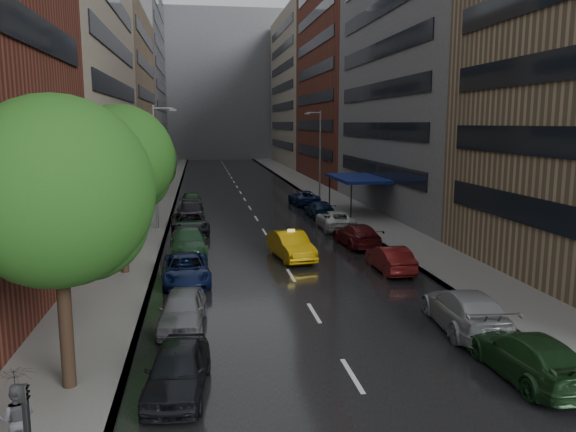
% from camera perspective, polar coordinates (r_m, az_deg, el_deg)
% --- Properties ---
extents(road, '(14.00, 140.00, 0.01)m').
position_cam_1_polar(road, '(62.82, -4.72, 2.17)').
color(road, black).
rests_on(road, ground).
extents(sidewalk_left, '(4.00, 140.00, 0.15)m').
position_cam_1_polar(sidewalk_left, '(62.80, -12.94, 2.03)').
color(sidewalk_left, gray).
rests_on(sidewalk_left, ground).
extents(sidewalk_right, '(4.00, 140.00, 0.15)m').
position_cam_1_polar(sidewalk_right, '(64.11, 3.33, 2.40)').
color(sidewalk_right, gray).
rests_on(sidewalk_right, ground).
extents(buildings_left, '(8.00, 108.00, 38.00)m').
position_cam_1_polar(buildings_left, '(72.15, -17.88, 15.42)').
color(buildings_left, maroon).
rests_on(buildings_left, ground).
extents(buildings_right, '(8.05, 109.10, 36.00)m').
position_cam_1_polar(buildings_right, '(71.95, 7.11, 15.05)').
color(buildings_right, '#937A5B').
rests_on(buildings_right, ground).
extents(building_far, '(40.00, 14.00, 32.00)m').
position_cam_1_polar(building_far, '(130.49, -7.14, 12.91)').
color(building_far, slate).
rests_on(building_far, ground).
extents(tree_near, '(5.48, 5.48, 8.73)m').
position_cam_1_polar(tree_near, '(17.09, -22.44, 2.25)').
color(tree_near, '#382619').
rests_on(tree_near, ground).
extents(tree_mid, '(5.56, 5.56, 8.87)m').
position_cam_1_polar(tree_mid, '(29.96, -16.70, 5.53)').
color(tree_mid, '#382619').
rests_on(tree_mid, ground).
extents(tree_far, '(4.71, 4.71, 7.51)m').
position_cam_1_polar(tree_far, '(43.69, -14.28, 5.51)').
color(tree_far, '#382619').
rests_on(tree_far, ground).
extents(taxi, '(2.39, 5.05, 1.60)m').
position_cam_1_polar(taxi, '(32.97, 0.32, -3.01)').
color(taxi, '#E1A70B').
rests_on(taxi, ground).
extents(parked_cars_left, '(3.01, 41.34, 1.58)m').
position_cam_1_polar(parked_cars_left, '(36.05, -10.07, -2.16)').
color(parked_cars_left, black).
rests_on(parked_cars_left, ground).
extents(parked_cars_right, '(2.68, 43.37, 1.57)m').
position_cam_1_polar(parked_cars_right, '(36.01, 7.34, -2.14)').
color(parked_cars_right, '#173418').
rests_on(parked_cars_right, ground).
extents(ped_black_umbrella, '(0.96, 0.98, 2.09)m').
position_cam_1_polar(ped_black_umbrella, '(15.28, -25.90, -16.83)').
color(ped_black_umbrella, '#48474C').
rests_on(ped_black_umbrella, sidewalk_left).
extents(street_lamp_left, '(1.74, 0.22, 9.00)m').
position_cam_1_polar(street_lamp_left, '(42.37, -13.23, 5.10)').
color(street_lamp_left, gray).
rests_on(street_lamp_left, sidewalk_left).
extents(street_lamp_right, '(1.74, 0.22, 9.00)m').
position_cam_1_polar(street_lamp_right, '(58.55, 3.20, 6.46)').
color(street_lamp_right, gray).
rests_on(street_lamp_right, sidewalk_right).
extents(awning, '(4.00, 8.00, 3.12)m').
position_cam_1_polar(awning, '(49.31, 7.07, 3.81)').
color(awning, navy).
rests_on(awning, sidewalk_right).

